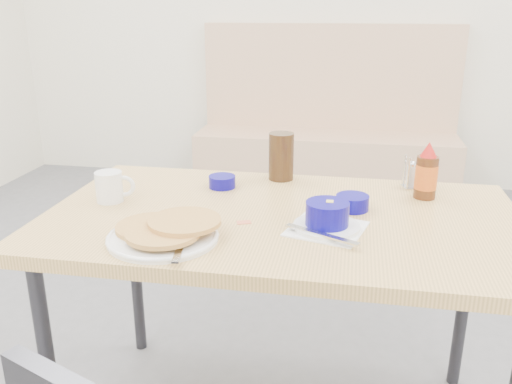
% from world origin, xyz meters
% --- Properties ---
extents(booth_bench, '(1.90, 0.56, 1.22)m').
position_xyz_m(booth_bench, '(0.00, 2.78, 0.35)').
color(booth_bench, tan).
rests_on(booth_bench, ground).
extents(dining_table, '(1.40, 0.80, 0.76)m').
position_xyz_m(dining_table, '(0.00, 0.25, 0.70)').
color(dining_table, '#DEB066').
rests_on(dining_table, ground).
extents(pancake_plate, '(0.30, 0.30, 0.05)m').
position_xyz_m(pancake_plate, '(-0.28, 0.01, 0.78)').
color(pancake_plate, white).
rests_on(pancake_plate, dining_table).
extents(coffee_mug, '(0.12, 0.08, 0.10)m').
position_xyz_m(coffee_mug, '(-0.54, 0.27, 0.81)').
color(coffee_mug, white).
rests_on(coffee_mug, dining_table).
extents(grits_setting, '(0.24, 0.25, 0.08)m').
position_xyz_m(grits_setting, '(0.14, 0.15, 0.79)').
color(grits_setting, white).
rests_on(grits_setting, dining_table).
extents(creamer_bowl, '(0.09, 0.09, 0.04)m').
position_xyz_m(creamer_bowl, '(-0.23, 0.46, 0.78)').
color(creamer_bowl, '#090577').
rests_on(creamer_bowl, dining_table).
extents(butter_bowl, '(0.10, 0.10, 0.04)m').
position_xyz_m(butter_bowl, '(0.21, 0.33, 0.78)').
color(butter_bowl, '#090577').
rests_on(butter_bowl, dining_table).
extents(amber_tumbler, '(0.11, 0.11, 0.17)m').
position_xyz_m(amber_tumbler, '(-0.05, 0.59, 0.84)').
color(amber_tumbler, '#342110').
rests_on(amber_tumbler, dining_table).
extents(condiment_caddy, '(0.10, 0.08, 0.11)m').
position_xyz_m(condiment_caddy, '(0.42, 0.58, 0.80)').
color(condiment_caddy, silver).
rests_on(condiment_caddy, dining_table).
extents(syrup_bottle, '(0.07, 0.07, 0.18)m').
position_xyz_m(syrup_bottle, '(0.43, 0.48, 0.84)').
color(syrup_bottle, '#47230F').
rests_on(syrup_bottle, dining_table).
extents(sugar_wrapper, '(0.05, 0.04, 0.00)m').
position_xyz_m(sugar_wrapper, '(-0.10, 0.16, 0.76)').
color(sugar_wrapper, '#DA6948').
rests_on(sugar_wrapper, dining_table).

